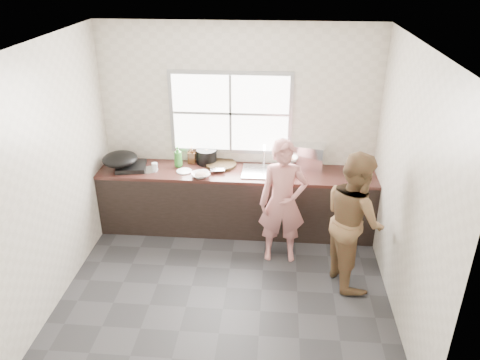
# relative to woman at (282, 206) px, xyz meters

# --- Properties ---
(floor) EXTENTS (3.60, 3.20, 0.01)m
(floor) POSITION_rel_woman_xyz_m (-0.61, -0.65, -0.73)
(floor) COLOR #2B2B2E
(floor) RESTS_ON ground
(ceiling) EXTENTS (3.60, 3.20, 0.01)m
(ceiling) POSITION_rel_woman_xyz_m (-0.61, -0.65, 1.98)
(ceiling) COLOR silver
(ceiling) RESTS_ON wall_back
(wall_back) EXTENTS (3.60, 0.01, 2.70)m
(wall_back) POSITION_rel_woman_xyz_m (-0.61, 0.95, 0.63)
(wall_back) COLOR beige
(wall_back) RESTS_ON ground
(wall_left) EXTENTS (0.01, 3.20, 2.70)m
(wall_left) POSITION_rel_woman_xyz_m (-2.41, -0.65, 0.63)
(wall_left) COLOR beige
(wall_left) RESTS_ON ground
(wall_right) EXTENTS (0.01, 3.20, 2.70)m
(wall_right) POSITION_rel_woman_xyz_m (1.20, -0.65, 0.63)
(wall_right) COLOR silver
(wall_right) RESTS_ON ground
(wall_front) EXTENTS (3.60, 0.01, 2.70)m
(wall_front) POSITION_rel_woman_xyz_m (-0.61, -2.26, 0.63)
(wall_front) COLOR silver
(wall_front) RESTS_ON ground
(cabinet) EXTENTS (3.60, 0.62, 0.82)m
(cabinet) POSITION_rel_woman_xyz_m (-0.61, 0.64, -0.31)
(cabinet) COLOR black
(cabinet) RESTS_ON floor
(countertop) EXTENTS (3.60, 0.64, 0.04)m
(countertop) POSITION_rel_woman_xyz_m (-0.61, 0.64, 0.12)
(countertop) COLOR #351A15
(countertop) RESTS_ON cabinet
(sink) EXTENTS (0.55, 0.45, 0.02)m
(sink) POSITION_rel_woman_xyz_m (-0.26, 0.64, 0.14)
(sink) COLOR silver
(sink) RESTS_ON countertop
(faucet) EXTENTS (0.02, 0.02, 0.30)m
(faucet) POSITION_rel_woman_xyz_m (-0.26, 0.84, 0.29)
(faucet) COLOR silver
(faucet) RESTS_ON countertop
(window_frame) EXTENTS (1.60, 0.05, 1.10)m
(window_frame) POSITION_rel_woman_xyz_m (-0.71, 0.94, 0.83)
(window_frame) COLOR #9EA0A5
(window_frame) RESTS_ON wall_back
(window_glazing) EXTENTS (1.50, 0.01, 1.00)m
(window_glazing) POSITION_rel_woman_xyz_m (-0.71, 0.91, 0.83)
(window_glazing) COLOR white
(window_glazing) RESTS_ON window_frame
(woman) EXTENTS (0.55, 0.38, 1.45)m
(woman) POSITION_rel_woman_xyz_m (0.00, 0.00, 0.00)
(woman) COLOR tan
(woman) RESTS_ON floor
(person_side) EXTENTS (0.79, 0.91, 1.58)m
(person_side) POSITION_rel_woman_xyz_m (0.78, -0.35, 0.07)
(person_side) COLOR brown
(person_side) RESTS_ON floor
(cutting_board) EXTENTS (0.46, 0.46, 0.04)m
(cutting_board) POSITION_rel_woman_xyz_m (-0.82, 0.79, 0.16)
(cutting_board) COLOR black
(cutting_board) RESTS_ON countertop
(cleaver) EXTENTS (0.20, 0.13, 0.01)m
(cleaver) POSITION_rel_woman_xyz_m (-0.85, 0.57, 0.18)
(cleaver) COLOR silver
(cleaver) RESTS_ON cutting_board
(bowl_mince) EXTENTS (0.30, 0.30, 0.06)m
(bowl_mince) POSITION_rel_woman_xyz_m (-1.04, 0.43, 0.16)
(bowl_mince) COLOR white
(bowl_mince) RESTS_ON countertop
(bowl_crabs) EXTENTS (0.27, 0.27, 0.07)m
(bowl_crabs) POSITION_rel_woman_xyz_m (-0.03, 0.58, 0.17)
(bowl_crabs) COLOR white
(bowl_crabs) RESTS_ON countertop
(bowl_held) EXTENTS (0.24, 0.24, 0.06)m
(bowl_held) POSITION_rel_woman_xyz_m (-0.09, 0.48, 0.17)
(bowl_held) COLOR white
(bowl_held) RESTS_ON countertop
(black_pot) EXTENTS (0.33, 0.33, 0.19)m
(black_pot) POSITION_rel_woman_xyz_m (-1.03, 0.87, 0.23)
(black_pot) COLOR black
(black_pot) RESTS_ON countertop
(plate_food) EXTENTS (0.26, 0.26, 0.02)m
(plate_food) POSITION_rel_woman_xyz_m (-1.28, 0.56, 0.14)
(plate_food) COLOR silver
(plate_food) RESTS_ON countertop
(bottle_green) EXTENTS (0.14, 0.14, 0.29)m
(bottle_green) POSITION_rel_woman_xyz_m (-1.39, 0.72, 0.28)
(bottle_green) COLOR #2B7927
(bottle_green) RESTS_ON countertop
(bottle_brown_tall) EXTENTS (0.09, 0.10, 0.21)m
(bottle_brown_tall) POSITION_rel_woman_xyz_m (-1.23, 0.87, 0.24)
(bottle_brown_tall) COLOR #432410
(bottle_brown_tall) RESTS_ON countertop
(bottle_brown_short) EXTENTS (0.16, 0.16, 0.18)m
(bottle_brown_short) POSITION_rel_woman_xyz_m (-1.02, 0.87, 0.23)
(bottle_brown_short) COLOR #472411
(bottle_brown_short) RESTS_ON countertop
(glass_jar) EXTENTS (0.09, 0.09, 0.11)m
(glass_jar) POSITION_rel_woman_xyz_m (-1.67, 0.57, 0.19)
(glass_jar) COLOR silver
(glass_jar) RESTS_ON countertop
(burner) EXTENTS (0.44, 0.44, 0.06)m
(burner) POSITION_rel_woman_xyz_m (-2.00, 0.60, 0.16)
(burner) COLOR black
(burner) RESTS_ON countertop
(wok) EXTENTS (0.53, 0.53, 0.17)m
(wok) POSITION_rel_woman_xyz_m (-2.12, 0.57, 0.28)
(wok) COLOR black
(wok) RESTS_ON burner
(dish_rack) EXTENTS (0.48, 0.39, 0.32)m
(dish_rack) POSITION_rel_woman_xyz_m (0.33, 0.87, 0.30)
(dish_rack) COLOR silver
(dish_rack) RESTS_ON countertop
(pot_lid_left) EXTENTS (0.24, 0.24, 0.01)m
(pot_lid_left) POSITION_rel_woman_xyz_m (-2.04, 0.70, 0.14)
(pot_lid_left) COLOR silver
(pot_lid_left) RESTS_ON countertop
(pot_lid_right) EXTENTS (0.25, 0.25, 0.01)m
(pot_lid_right) POSITION_rel_woman_xyz_m (-1.75, 0.57, 0.14)
(pot_lid_right) COLOR silver
(pot_lid_right) RESTS_ON countertop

